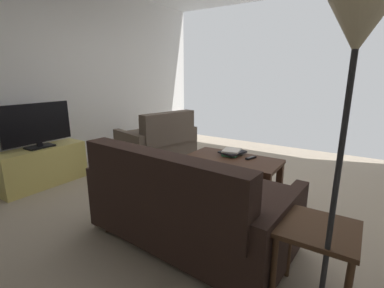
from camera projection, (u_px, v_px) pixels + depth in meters
ground_plane at (214, 199)px, 3.26m from camera, size 5.00×5.81×0.01m
wall_right at (73, 76)px, 4.23m from camera, size 0.12×5.81×2.80m
sofa_main at (185, 203)px, 2.32m from camera, size 1.76×1.00×0.88m
loveseat_near at (159, 141)px, 4.48m from camera, size 1.02×1.28×0.87m
coffee_table at (233, 164)px, 3.35m from camera, size 1.12×0.57×0.44m
end_table at (317, 242)px, 1.64m from camera, size 0.44×0.44×0.56m
floor_lamp at (355, 52)px, 1.18m from camera, size 0.32×0.32×1.79m
tv_stand at (43, 166)px, 3.59m from camera, size 0.37×1.07×0.52m
flat_tv at (37, 125)px, 3.46m from camera, size 0.20×0.87×0.57m
book_stack at (232, 152)px, 3.47m from camera, size 0.31×0.35×0.07m
tv_remote at (251, 158)px, 3.31m from camera, size 0.09×0.17×0.02m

